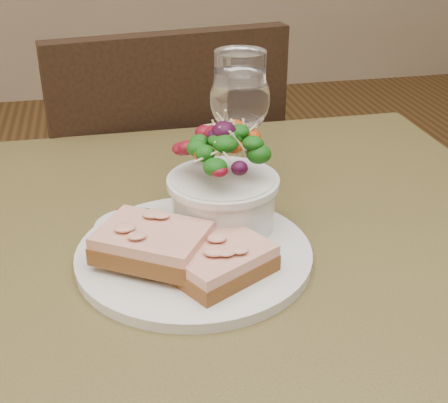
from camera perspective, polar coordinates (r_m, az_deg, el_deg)
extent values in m
cube|color=#433B1D|center=(0.71, 0.37, -6.02)|extent=(0.80, 0.80, 0.04)
cylinder|color=black|center=(1.22, -19.66, -13.64)|extent=(0.05, 0.05, 0.71)
cylinder|color=black|center=(1.29, 12.12, -9.95)|extent=(0.05, 0.05, 0.71)
cube|color=black|center=(1.39, -6.48, -1.68)|extent=(0.48, 0.48, 0.04)
cube|color=black|center=(1.13, -4.64, 3.91)|extent=(0.42, 0.10, 0.45)
cube|color=black|center=(1.52, -6.03, -9.14)|extent=(0.41, 0.41, 0.45)
cylinder|color=silver|center=(0.69, -2.75, -4.85)|extent=(0.26, 0.26, 0.01)
cube|color=#493013|center=(0.64, -0.30, -5.88)|extent=(0.12, 0.11, 0.02)
cube|color=#F2EAB7|center=(0.63, -0.30, -4.77)|extent=(0.12, 0.11, 0.01)
cube|color=#493013|center=(0.66, -6.53, -4.22)|extent=(0.14, 0.13, 0.02)
cube|color=#F2EAB7|center=(0.65, -6.60, -3.04)|extent=(0.13, 0.13, 0.01)
cylinder|color=beige|center=(0.68, -8.49, -3.39)|extent=(0.07, 0.07, 0.04)
cylinder|color=brown|center=(0.67, -8.57, -2.29)|extent=(0.06, 0.06, 0.01)
cylinder|color=silver|center=(0.72, -0.08, 0.03)|extent=(0.12, 0.12, 0.06)
ellipsoid|color=#0C390A|center=(0.70, -0.08, 4.14)|extent=(0.11, 0.11, 0.06)
ellipsoid|color=#0C390A|center=(0.75, -8.30, -1.33)|extent=(0.04, 0.04, 0.01)
sphere|color=maroon|center=(0.74, -9.43, -1.47)|extent=(0.02, 0.02, 0.02)
cylinder|color=white|center=(0.84, 1.36, 1.08)|extent=(0.07, 0.07, 0.00)
cylinder|color=white|center=(0.82, 1.39, 4.03)|extent=(0.01, 0.01, 0.09)
ellipsoid|color=white|center=(0.79, 1.46, 9.36)|extent=(0.08, 0.08, 0.09)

